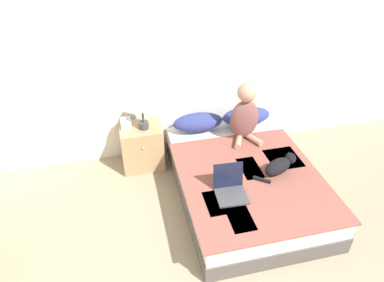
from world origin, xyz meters
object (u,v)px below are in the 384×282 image
at_px(laptop_open, 230,189).
at_px(tissue_box, 126,123).
at_px(table_lamp, 141,101).
at_px(nightstand, 142,146).
at_px(bed, 244,181).
at_px(pillow_far, 246,116).
at_px(cat_tabby, 280,165).
at_px(person_sitting, 245,115).
at_px(pillow_near, 198,122).

distance_m(laptop_open, tissue_box, 1.49).
height_order(table_lamp, tissue_box, table_lamp).
distance_m(nightstand, tissue_box, 0.37).
bearing_deg(bed, laptop_open, -129.75).
height_order(bed, laptop_open, laptop_open).
bearing_deg(pillow_far, cat_tabby, -90.13).
xyz_separation_m(pillow_far, tissue_box, (-1.50, 0.00, 0.11)).
bearing_deg(bed, cat_tabby, -26.77).
distance_m(person_sitting, tissue_box, 1.39).
bearing_deg(laptop_open, pillow_far, 65.98).
bearing_deg(bed, tissue_box, 144.80).
height_order(person_sitting, table_lamp, person_sitting).
bearing_deg(cat_tabby, tissue_box, 124.23).
height_order(person_sitting, tissue_box, person_sitting).
bearing_deg(table_lamp, nightstand, 146.07).
relative_size(cat_tabby, table_lamp, 1.04).
height_order(bed, tissue_box, tissue_box).
bearing_deg(laptop_open, tissue_box, 130.25).
bearing_deg(pillow_near, person_sitting, -31.25).
distance_m(pillow_far, cat_tabby, 0.99).
xyz_separation_m(pillow_near, tissue_box, (-0.87, 0.00, 0.11)).
bearing_deg(nightstand, cat_tabby, -35.43).
bearing_deg(pillow_far, laptop_open, -117.13).
relative_size(pillow_near, pillow_far, 1.00).
relative_size(person_sitting, laptop_open, 2.11).
bearing_deg(nightstand, pillow_near, 2.91).
xyz_separation_m(laptop_open, nightstand, (-0.74, 1.14, -0.18)).
xyz_separation_m(pillow_far, nightstand, (-1.34, -0.04, -0.23)).
bearing_deg(cat_tabby, nightstand, 122.37).
relative_size(nightstand, tissue_box, 3.96).
bearing_deg(tissue_box, laptop_open, -52.86).
relative_size(pillow_far, person_sitting, 0.88).
xyz_separation_m(person_sitting, cat_tabby, (0.15, -0.70, -0.23)).
bearing_deg(pillow_near, cat_tabby, -57.58).
distance_m(laptop_open, table_lamp, 1.39).
relative_size(laptop_open, tissue_box, 2.39).
bearing_deg(pillow_near, pillow_far, 0.00).
xyz_separation_m(pillow_far, table_lamp, (-1.30, -0.06, 0.41)).
xyz_separation_m(cat_tabby, table_lamp, (-1.30, 0.93, 0.43)).
relative_size(person_sitting, table_lamp, 1.42).
bearing_deg(cat_tabby, laptop_open, 175.21).
bearing_deg(table_lamp, tissue_box, 161.14).
relative_size(bed, tissue_box, 14.25).
relative_size(table_lamp, tissue_box, 3.55).
xyz_separation_m(pillow_near, table_lamp, (-0.67, -0.06, 0.41)).
height_order(bed, pillow_near, pillow_near).
xyz_separation_m(pillow_near, laptop_open, (0.03, -1.18, -0.05)).
xyz_separation_m(person_sitting, nightstand, (-1.20, 0.26, -0.44)).
bearing_deg(pillow_near, bed, -69.22).
xyz_separation_m(bed, table_lamp, (-0.99, 0.77, 0.72)).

